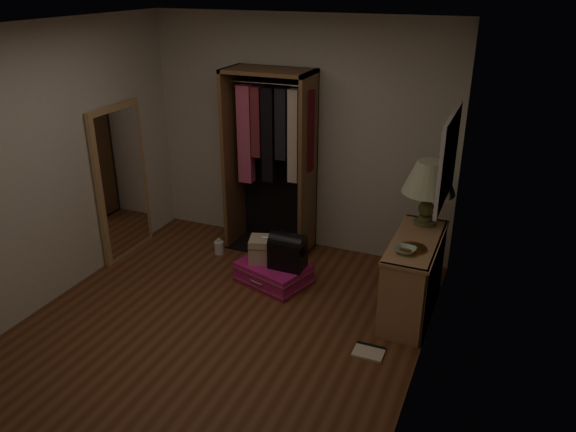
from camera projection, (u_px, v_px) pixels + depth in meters
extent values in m
plane|color=#552D18|center=(217.00, 331.00, 5.05)|extent=(4.00, 4.00, 0.00)
cube|color=beige|center=(300.00, 136.00, 6.23)|extent=(3.50, 0.02, 2.60)
cube|color=beige|center=(9.00, 331.00, 2.84)|extent=(3.50, 0.02, 2.60)
cube|color=beige|center=(427.00, 232.00, 3.92)|extent=(0.02, 4.00, 2.60)
cube|color=beige|center=(43.00, 170.00, 5.15)|extent=(0.02, 4.00, 2.60)
cube|color=silver|center=(198.00, 28.00, 4.02)|extent=(3.50, 4.00, 0.01)
cube|color=silver|center=(449.00, 158.00, 4.67)|extent=(0.03, 0.96, 0.76)
cube|color=black|center=(448.00, 158.00, 4.67)|extent=(0.03, 0.90, 0.70)
cube|color=white|center=(442.00, 192.00, 4.80)|extent=(0.01, 0.88, 0.02)
cube|color=white|center=(443.00, 184.00, 4.77)|extent=(0.01, 0.88, 0.02)
cube|color=white|center=(444.00, 175.00, 4.74)|extent=(0.01, 0.88, 0.02)
cube|color=white|center=(445.00, 166.00, 4.71)|extent=(0.01, 0.88, 0.02)
cube|color=white|center=(446.00, 157.00, 4.68)|extent=(0.01, 0.88, 0.02)
cube|color=white|center=(447.00, 148.00, 4.65)|extent=(0.01, 0.88, 0.02)
cube|color=white|center=(448.00, 139.00, 4.61)|extent=(0.01, 0.88, 0.02)
cube|color=white|center=(450.00, 130.00, 4.58)|extent=(0.01, 0.88, 0.02)
cube|color=white|center=(451.00, 121.00, 4.55)|extent=(0.01, 0.88, 0.02)
cube|color=#A67850|center=(401.00, 305.00, 4.75)|extent=(0.40, 0.03, 0.75)
cube|color=#A67850|center=(424.00, 252.00, 5.66)|extent=(0.40, 0.03, 0.75)
cube|color=#A67850|center=(410.00, 305.00, 5.33)|extent=(0.40, 1.04, 0.03)
cube|color=#A67850|center=(415.00, 258.00, 5.13)|extent=(0.40, 1.04, 0.03)
cube|color=#A67850|center=(417.00, 242.00, 5.06)|extent=(0.42, 1.12, 0.03)
cube|color=brown|center=(434.00, 280.00, 5.14)|extent=(0.02, 1.10, 0.75)
cube|color=#A67850|center=(421.00, 236.00, 5.38)|extent=(0.36, 0.38, 0.13)
cube|color=gray|center=(392.00, 315.00, 4.90)|extent=(0.19, 0.05, 0.28)
cube|color=#4C3833|center=(395.00, 311.00, 4.94)|extent=(0.20, 0.04, 0.31)
cube|color=#B7AD99|center=(393.00, 309.00, 4.99)|extent=(0.16, 0.04, 0.29)
cube|color=brown|center=(397.00, 307.00, 5.02)|extent=(0.21, 0.03, 0.28)
cube|color=#3F4C59|center=(396.00, 307.00, 5.08)|extent=(0.17, 0.04, 0.23)
cube|color=gray|center=(399.00, 304.00, 5.11)|extent=(0.21, 0.04, 0.23)
cube|color=#59594C|center=(399.00, 301.00, 5.16)|extent=(0.17, 0.05, 0.24)
cube|color=#B2724C|center=(401.00, 297.00, 5.19)|extent=(0.20, 0.03, 0.27)
cube|color=beige|center=(401.00, 294.00, 5.23)|extent=(0.18, 0.04, 0.29)
cube|color=#332D38|center=(403.00, 292.00, 5.26)|extent=(0.20, 0.04, 0.28)
cube|color=gray|center=(404.00, 292.00, 5.31)|extent=(0.20, 0.03, 0.23)
cube|color=#4C3833|center=(405.00, 290.00, 5.35)|extent=(0.20, 0.04, 0.22)
cube|color=#B7AD99|center=(404.00, 286.00, 5.40)|extent=(0.15, 0.04, 0.24)
cube|color=brown|center=(405.00, 282.00, 5.43)|extent=(0.15, 0.03, 0.28)
cube|color=#3F4C59|center=(408.00, 281.00, 5.46)|extent=(0.20, 0.04, 0.26)
cube|color=gray|center=(409.00, 278.00, 5.49)|extent=(0.20, 0.04, 0.29)
cube|color=#59594C|center=(410.00, 276.00, 5.54)|extent=(0.20, 0.04, 0.27)
cube|color=#B2724C|center=(409.00, 275.00, 5.58)|extent=(0.16, 0.04, 0.26)
cube|color=brown|center=(233.00, 159.00, 6.37)|extent=(0.04, 0.50, 2.05)
cube|color=brown|center=(308.00, 169.00, 6.04)|extent=(0.04, 0.50, 2.05)
cube|color=brown|center=(268.00, 71.00, 5.80)|extent=(0.95, 0.50, 0.04)
cube|color=black|center=(278.00, 158.00, 6.40)|extent=(0.95, 0.02, 2.05)
cube|color=black|center=(271.00, 246.00, 6.61)|extent=(0.95, 0.50, 0.02)
cylinder|color=white|center=(269.00, 84.00, 5.86)|extent=(0.87, 0.02, 0.02)
cube|color=#BF4C72|center=(246.00, 135.00, 6.17)|extent=(0.16, 0.12, 1.09)
cube|color=maroon|center=(258.00, 122.00, 6.05)|extent=(0.10, 0.15, 0.77)
cube|color=black|center=(269.00, 135.00, 6.05)|extent=(0.13, 0.15, 1.03)
cube|color=black|center=(282.00, 124.00, 5.95)|extent=(0.12, 0.12, 0.77)
cube|color=beige|center=(294.00, 137.00, 5.95)|extent=(0.11, 0.10, 1.01)
cube|color=#590F19|center=(307.00, 131.00, 5.87)|extent=(0.13, 0.12, 0.86)
cube|color=tan|center=(122.00, 182.00, 6.16)|extent=(0.05, 0.80, 1.70)
cube|color=silver|center=(124.00, 182.00, 6.15)|extent=(0.01, 0.68, 1.58)
cube|color=#C21773|center=(273.00, 273.00, 5.81)|extent=(0.81, 0.68, 0.22)
cube|color=white|center=(273.00, 278.00, 5.83)|extent=(0.83, 0.70, 0.01)
cube|color=white|center=(273.00, 268.00, 5.78)|extent=(0.83, 0.70, 0.01)
cylinder|color=white|center=(256.00, 283.00, 5.63)|extent=(0.16, 0.07, 0.02)
cube|color=tan|center=(268.00, 249.00, 5.78)|extent=(0.42, 0.35, 0.25)
cube|color=brown|center=(268.00, 245.00, 5.76)|extent=(0.43, 0.36, 0.01)
cylinder|color=white|center=(268.00, 238.00, 5.73)|extent=(0.11, 0.05, 0.02)
cube|color=black|center=(288.00, 255.00, 5.65)|extent=(0.35, 0.23, 0.27)
cylinder|color=black|center=(288.00, 243.00, 5.59)|extent=(0.35, 0.23, 0.23)
cylinder|color=#4C5428|center=(425.00, 222.00, 5.38)|extent=(0.29, 0.29, 0.04)
cylinder|color=#4C5428|center=(425.00, 218.00, 5.36)|extent=(0.17, 0.17, 0.04)
sphere|color=#4C5428|center=(426.00, 209.00, 5.33)|extent=(0.20, 0.20, 0.15)
cylinder|color=#4C5428|center=(427.00, 197.00, 5.28)|extent=(0.07, 0.07, 0.09)
cone|color=beige|center=(430.00, 177.00, 5.20)|extent=(0.67, 0.67, 0.30)
cone|color=#EAEECE|center=(430.00, 177.00, 5.20)|extent=(0.59, 0.59, 0.29)
cylinder|color=#A1753E|center=(413.00, 248.00, 4.89)|extent=(0.32, 0.32, 0.01)
imported|color=#9AB99F|center=(405.00, 250.00, 4.82)|extent=(0.21, 0.21, 0.05)
cylinder|color=silver|center=(219.00, 248.00, 6.41)|extent=(0.13, 0.13, 0.15)
cylinder|color=silver|center=(219.00, 240.00, 6.38)|extent=(0.05, 0.05, 0.04)
cube|color=beige|center=(369.00, 352.00, 4.76)|extent=(0.26, 0.21, 0.02)
cube|color=black|center=(371.00, 346.00, 4.83)|extent=(0.26, 0.03, 0.02)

